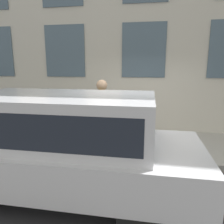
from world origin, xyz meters
The scene contains 5 objects.
ground_plane centered at (0.00, 0.00, 0.00)m, with size 80.00×80.00×0.00m, color #2D2D30.
sidewalk centered at (1.18, 0.00, 0.08)m, with size 2.35×60.00×0.16m.
fire_hydrant centered at (0.54, 0.39, 0.58)m, with size 0.36×0.47×0.82m.
person centered at (0.74, 0.94, 1.17)m, with size 0.41×0.27×1.68m.
parked_truck_silver_near centered at (-1.22, 1.25, 0.98)m, with size 1.85×4.85×1.72m.
Camera 1 is at (-4.49, -0.24, 2.19)m, focal length 35.00 mm.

